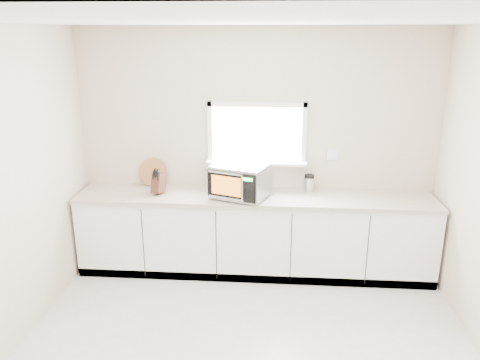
# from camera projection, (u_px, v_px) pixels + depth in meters

# --- Properties ---
(back_wall) EXTENTS (4.00, 0.17, 2.70)m
(back_wall) POSITION_uv_depth(u_px,v_px,m) (257.00, 149.00, 5.28)
(back_wall) COLOR beige
(back_wall) RESTS_ON ground
(cabinets) EXTENTS (3.92, 0.60, 0.88)m
(cabinets) POSITION_uv_depth(u_px,v_px,m) (255.00, 235.00, 5.28)
(cabinets) COLOR white
(cabinets) RESTS_ON ground
(countertop) EXTENTS (3.92, 0.64, 0.04)m
(countertop) POSITION_uv_depth(u_px,v_px,m) (255.00, 197.00, 5.13)
(countertop) COLOR #B3A894
(countertop) RESTS_ON cabinets
(microwave) EXTENTS (0.68, 0.61, 0.37)m
(microwave) POSITION_uv_depth(u_px,v_px,m) (240.00, 180.00, 5.01)
(microwave) COLOR black
(microwave) RESTS_ON countertop
(knife_block) EXTENTS (0.16, 0.23, 0.30)m
(knife_block) POSITION_uv_depth(u_px,v_px,m) (159.00, 183.00, 5.14)
(knife_block) COLOR #4A251A
(knife_block) RESTS_ON countertop
(cutting_board) EXTENTS (0.33, 0.08, 0.33)m
(cutting_board) POSITION_uv_depth(u_px,v_px,m) (153.00, 172.00, 5.40)
(cutting_board) COLOR #A0663D
(cutting_board) RESTS_ON countertop
(coffee_grinder) EXTENTS (0.13, 0.13, 0.19)m
(coffee_grinder) POSITION_uv_depth(u_px,v_px,m) (309.00, 183.00, 5.24)
(coffee_grinder) COLOR #B1B4B9
(coffee_grinder) RESTS_ON countertop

